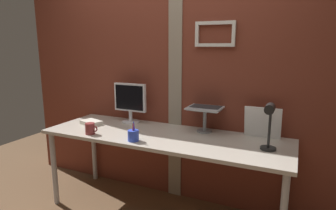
# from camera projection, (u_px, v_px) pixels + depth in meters

# --- Properties ---
(brick_wall_back) EXTENTS (3.46, 0.16, 2.60)m
(brick_wall_back) POSITION_uv_depth(u_px,v_px,m) (170.00, 70.00, 2.86)
(brick_wall_back) COLOR brown
(brick_wall_back) RESTS_ON ground_plane
(desk) EXTENTS (2.20, 0.72, 0.77)m
(desk) POSITION_uv_depth(u_px,v_px,m) (163.00, 142.00, 2.56)
(desk) COLOR beige
(desk) RESTS_ON ground_plane
(monitor) EXTENTS (0.35, 0.18, 0.40)m
(monitor) POSITION_uv_depth(u_px,v_px,m) (130.00, 100.00, 2.91)
(monitor) COLOR white
(monitor) RESTS_ON desk
(laptop_stand) EXTENTS (0.28, 0.22, 0.22)m
(laptop_stand) POSITION_uv_depth(u_px,v_px,m) (205.00, 116.00, 2.61)
(laptop_stand) COLOR gray
(laptop_stand) RESTS_ON desk
(laptop) EXTENTS (0.31, 0.31, 0.24)m
(laptop) POSITION_uv_depth(u_px,v_px,m) (208.00, 100.00, 2.64)
(laptop) COLOR #ADB2B7
(laptop) RESTS_ON laptop_stand
(whiteboard_panel) EXTENTS (0.30, 0.07, 0.27)m
(whiteboard_panel) POSITION_uv_depth(u_px,v_px,m) (263.00, 123.00, 2.43)
(whiteboard_panel) COLOR white
(whiteboard_panel) RESTS_ON desk
(desk_lamp) EXTENTS (0.12, 0.20, 0.37)m
(desk_lamp) POSITION_uv_depth(u_px,v_px,m) (269.00, 122.00, 2.09)
(desk_lamp) COLOR black
(desk_lamp) RESTS_ON desk
(pen_cup) EXTENTS (0.09, 0.09, 0.17)m
(pen_cup) POSITION_uv_depth(u_px,v_px,m) (133.00, 135.00, 2.37)
(pen_cup) COLOR blue
(pen_cup) RESTS_ON desk
(coffee_mug) EXTENTS (0.13, 0.09, 0.10)m
(coffee_mug) POSITION_uv_depth(u_px,v_px,m) (90.00, 129.00, 2.55)
(coffee_mug) COLOR maroon
(coffee_mug) RESTS_ON desk
(paper_clutter_stack) EXTENTS (0.23, 0.19, 0.04)m
(paper_clutter_stack) POSITION_uv_depth(u_px,v_px,m) (91.00, 123.00, 2.87)
(paper_clutter_stack) COLOR silver
(paper_clutter_stack) RESTS_ON desk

